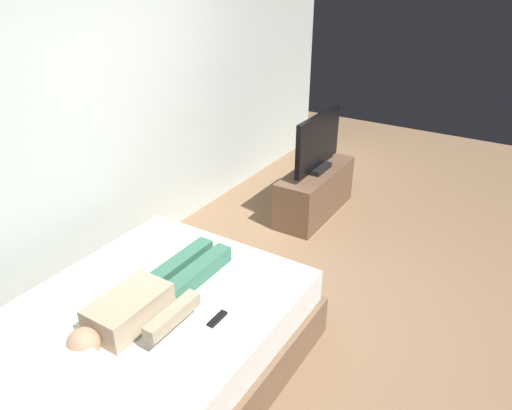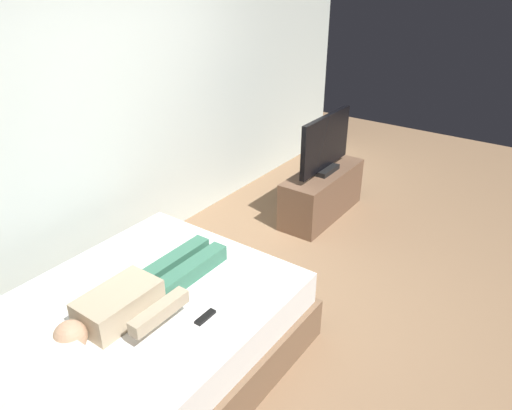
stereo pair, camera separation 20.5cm
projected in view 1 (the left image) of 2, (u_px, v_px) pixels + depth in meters
name	position (u px, v px, depth m)	size (l,w,h in m)	color
ground_plane	(289.00, 315.00, 3.66)	(10.00, 10.00, 0.00)	#8C6B4C
back_wall	(143.00, 93.00, 4.13)	(6.40, 0.10, 2.80)	silver
bed	(146.00, 345.00, 3.01)	(2.00, 1.58, 0.54)	brown
pillow	(41.00, 379.00, 2.34)	(0.48, 0.34, 0.12)	silver
person	(147.00, 300.00, 2.85)	(1.26, 0.46, 0.18)	tan
remote	(217.00, 319.00, 2.81)	(0.15, 0.04, 0.02)	black
tv_stand	(315.00, 192.00, 5.01)	(1.10, 0.40, 0.50)	brown
tv	(318.00, 144.00, 4.77)	(0.88, 0.20, 0.59)	black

